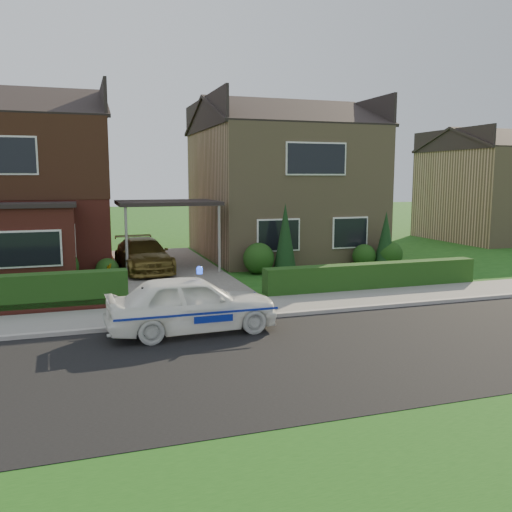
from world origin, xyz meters
name	(u,v)px	position (x,y,z in m)	size (l,w,h in m)	color
ground	(255,361)	(0.00, 0.00, 0.00)	(120.00, 120.00, 0.00)	#194B14
road	(255,361)	(0.00, 0.00, 0.00)	(60.00, 6.00, 0.02)	black
kerb	(218,320)	(0.00, 3.05, 0.06)	(60.00, 0.16, 0.12)	#9E9993
sidewalk	(209,311)	(0.00, 4.10, 0.05)	(60.00, 2.00, 0.10)	slate
grass_verge	(389,499)	(0.00, -5.00, 0.00)	(60.00, 4.00, 0.01)	#194B14
driveway	(169,270)	(0.00, 11.00, 0.06)	(3.80, 12.00, 0.12)	#666059
house_left	(11,174)	(-5.78, 13.90, 3.81)	(7.50, 9.53, 7.25)	maroon
house_right	(280,177)	(5.80, 13.99, 3.66)	(7.50, 8.06, 7.25)	#937C5A
carport_link	(167,204)	(0.00, 10.95, 2.66)	(3.80, 3.00, 2.77)	black
hedge_right	(373,290)	(5.80, 5.35, 0.00)	(7.50, 0.55, 0.80)	#173511
shrub_left_mid	(59,267)	(-4.00, 9.30, 0.66)	(1.32, 1.32, 1.32)	#173511
shrub_left_near	(107,270)	(-2.40, 9.60, 0.42)	(0.84, 0.84, 0.84)	#173511
shrub_right_near	(259,258)	(3.20, 9.40, 0.60)	(1.20, 1.20, 1.20)	#173511
shrub_right_mid	(364,256)	(7.80, 9.50, 0.48)	(0.96, 0.96, 0.96)	#173511
shrub_right_far	(389,254)	(8.80, 9.20, 0.54)	(1.08, 1.08, 1.08)	#173511
conifer_a	(285,240)	(4.20, 9.20, 1.30)	(0.90, 0.90, 2.60)	black
conifer_b	(386,241)	(8.60, 9.20, 1.10)	(0.90, 0.90, 2.20)	black
neighbour_right	(494,196)	(20.00, 16.00, 2.60)	(6.50, 7.00, 5.20)	#937C5A
police_car	(192,304)	(-0.80, 2.40, 0.69)	(3.73, 4.11, 1.55)	white
driveway_car	(143,255)	(-1.00, 10.75, 0.74)	(1.73, 4.25, 1.23)	brown
potted_plant_b	(106,276)	(-2.50, 8.40, 0.41)	(0.45, 0.36, 0.82)	gray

